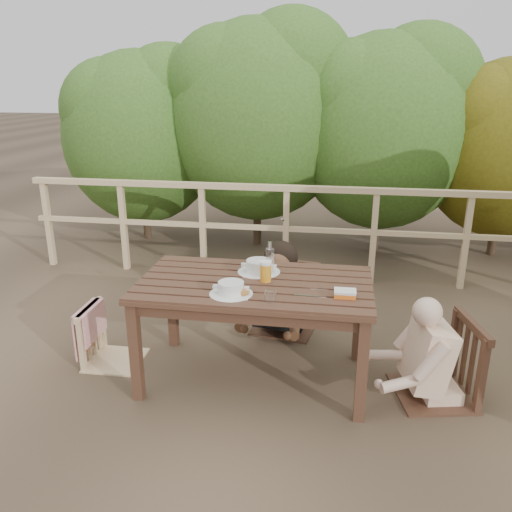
% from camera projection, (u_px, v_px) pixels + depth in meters
% --- Properties ---
extents(ground, '(60.00, 60.00, 0.00)m').
position_uv_depth(ground, '(255.00, 377.00, 3.71)').
color(ground, brown).
rests_on(ground, ground).
extents(table, '(1.56, 0.88, 0.72)m').
position_uv_depth(table, '(255.00, 332.00, 3.59)').
color(table, '#3D2519').
rests_on(table, ground).
extents(chair_left, '(0.42, 0.42, 0.82)m').
position_uv_depth(chair_left, '(111.00, 312.00, 3.78)').
color(chair_left, tan).
rests_on(chair_left, ground).
extents(chair_far, '(0.58, 0.58, 1.02)m').
position_uv_depth(chair_far, '(285.00, 272.00, 4.29)').
color(chair_far, '#3D2519').
rests_on(chair_far, ground).
extents(chair_right, '(0.60, 0.60, 1.02)m').
position_uv_depth(chair_right, '(440.00, 327.00, 3.34)').
color(chair_right, '#3D2519').
rests_on(chair_right, ground).
extents(woman, '(0.59, 0.68, 1.24)m').
position_uv_depth(woman, '(286.00, 259.00, 4.27)').
color(woman, black).
rests_on(woman, ground).
extents(diner_right, '(0.67, 0.58, 1.17)m').
position_uv_depth(diner_right, '(446.00, 316.00, 3.31)').
color(diner_right, beige).
rests_on(diner_right, ground).
extents(railing, '(5.60, 0.10, 1.01)m').
position_uv_depth(railing, '(286.00, 233.00, 5.41)').
color(railing, tan).
rests_on(railing, ground).
extents(hedge_row, '(6.60, 1.60, 3.80)m').
position_uv_depth(hedge_row, '(333.00, 91.00, 6.03)').
color(hedge_row, '#2F501B').
rests_on(hedge_row, ground).
extents(soup_near, '(0.28, 0.28, 0.09)m').
position_uv_depth(soup_near, '(231.00, 289.00, 3.26)').
color(soup_near, white).
rests_on(soup_near, table).
extents(soup_far, '(0.30, 0.30, 0.10)m').
position_uv_depth(soup_far, '(259.00, 267.00, 3.64)').
color(soup_far, silver).
rests_on(soup_far, table).
extents(bread_roll, '(0.12, 0.09, 0.07)m').
position_uv_depth(bread_roll, '(240.00, 291.00, 3.26)').
color(bread_roll, '#9C6231').
rests_on(bread_roll, table).
extents(beer_glass, '(0.08, 0.08, 0.15)m').
position_uv_depth(beer_glass, '(266.00, 272.00, 3.46)').
color(beer_glass, orange).
rests_on(beer_glass, table).
extents(bottle, '(0.06, 0.06, 0.25)m').
position_uv_depth(bottle, '(270.00, 259.00, 3.58)').
color(bottle, silver).
rests_on(bottle, table).
extents(tumbler, '(0.07, 0.07, 0.08)m').
position_uv_depth(tumbler, '(270.00, 297.00, 3.15)').
color(tumbler, silver).
rests_on(tumbler, table).
extents(butter_tub, '(0.14, 0.10, 0.06)m').
position_uv_depth(butter_tub, '(345.00, 295.00, 3.22)').
color(butter_tub, silver).
rests_on(butter_tub, table).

